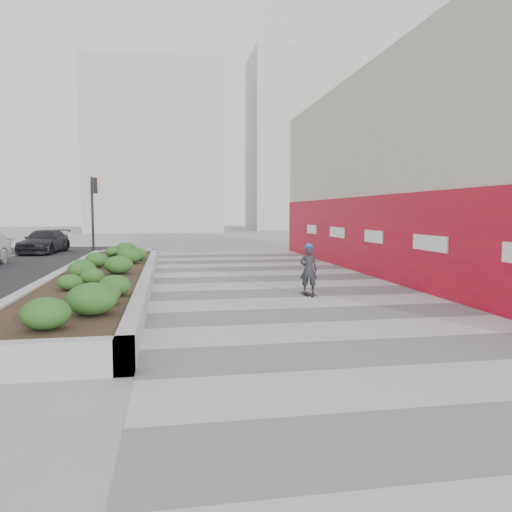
{
  "coord_description": "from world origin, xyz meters",
  "views": [
    {
      "loc": [
        -3.48,
        -9.25,
        2.38
      ],
      "look_at": [
        -0.94,
        5.17,
        1.1
      ],
      "focal_mm": 35.0,
      "sensor_mm": 36.0,
      "label": 1
    }
  ],
  "objects_px": {
    "skateboarder": "(309,269)",
    "planter": "(104,275)",
    "traffic_signal_near": "(94,205)",
    "car_dark": "(44,242)"
  },
  "relations": [
    {
      "from": "traffic_signal_near",
      "to": "planter",
      "type": "bearing_deg",
      "value": -80.65
    },
    {
      "from": "planter",
      "to": "skateboarder",
      "type": "relative_size",
      "value": 11.9
    },
    {
      "from": "skateboarder",
      "to": "planter",
      "type": "bearing_deg",
      "value": 146.84
    },
    {
      "from": "planter",
      "to": "traffic_signal_near",
      "type": "relative_size",
      "value": 4.29
    },
    {
      "from": "planter",
      "to": "car_dark",
      "type": "relative_size",
      "value": 3.84
    },
    {
      "from": "traffic_signal_near",
      "to": "car_dark",
      "type": "distance_m",
      "value": 5.77
    },
    {
      "from": "traffic_signal_near",
      "to": "skateboarder",
      "type": "relative_size",
      "value": 2.78
    },
    {
      "from": "traffic_signal_near",
      "to": "car_dark",
      "type": "bearing_deg",
      "value": 129.5
    },
    {
      "from": "planter",
      "to": "skateboarder",
      "type": "distance_m",
      "value": 6.51
    },
    {
      "from": "traffic_signal_near",
      "to": "car_dark",
      "type": "height_order",
      "value": "traffic_signal_near"
    }
  ]
}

